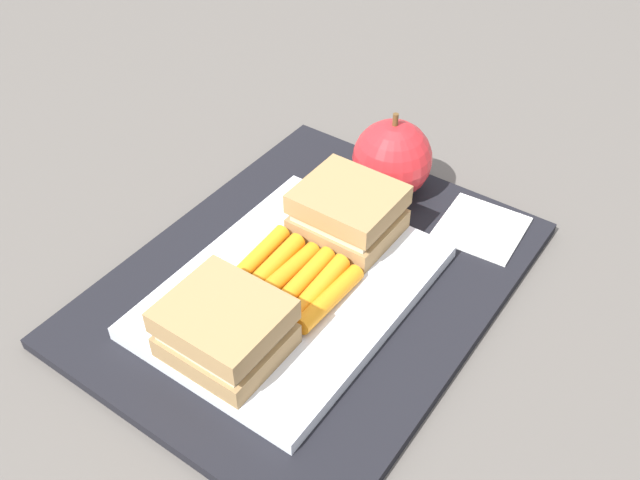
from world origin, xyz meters
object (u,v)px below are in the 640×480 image
Objects in this scene: paper_napkin at (481,228)px; sandwich_half_right at (348,212)px; apple at (392,159)px; carrot_sticks_bundle at (292,279)px; food_tray at (293,290)px; sandwich_half_left at (225,328)px.

sandwich_half_right is at bearing 133.07° from paper_napkin.
carrot_sticks_bundle is at bearing -177.52° from apple.
sandwich_half_right is 0.08m from carrot_sticks_bundle.
paper_napkin is at bearing -28.72° from carrot_sticks_bundle.
sandwich_half_left is (-0.08, 0.00, 0.03)m from food_tray.
sandwich_half_left is at bearing 180.00° from food_tray.
food_tray is 0.01m from carrot_sticks_bundle.
carrot_sticks_bundle is at bearing 151.28° from paper_napkin.
apple is 0.10m from paper_napkin.
paper_napkin is (-0.00, -0.09, -0.03)m from apple.
carrot_sticks_bundle reaches higher than food_tray.
food_tray is at bearing 180.00° from sandwich_half_right.
sandwich_half_left is at bearing 180.00° from sandwich_half_right.
food_tray is at bearing 151.27° from paper_napkin.
apple is at bearing 1.65° from sandwich_half_left.
sandwich_half_right is 0.96× the size of apple.
carrot_sticks_bundle is (0.00, -0.00, 0.01)m from food_tray.
paper_napkin is (0.16, -0.09, -0.02)m from carrot_sticks_bundle.
carrot_sticks_bundle is at bearing -0.06° from sandwich_half_left.
food_tray is at bearing -177.55° from apple.
paper_napkin is (0.16, -0.09, -0.00)m from food_tray.
food_tray is 0.08m from sandwich_half_left.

